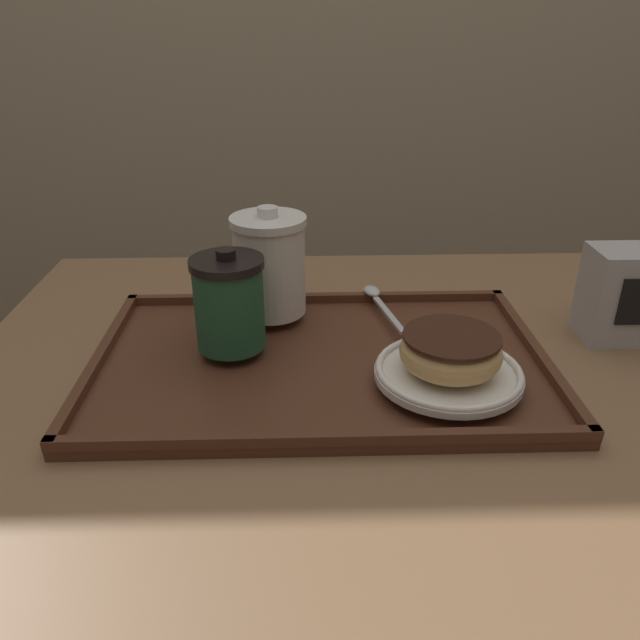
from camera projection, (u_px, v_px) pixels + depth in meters
cafe_table at (345, 477)px, 0.84m from camera, size 0.95×0.78×0.75m
serving_tray at (320, 362)px, 0.75m from camera, size 0.54×0.34×0.02m
coffee_cup_front at (229, 302)px, 0.73m from camera, size 0.09×0.09×0.12m
coffee_cup_rear at (270, 265)px, 0.82m from camera, size 0.10×0.10×0.14m
plate_with_chocolate_donut at (448, 372)px, 0.69m from camera, size 0.16×0.16×0.01m
donut_chocolate_glazed at (451, 351)px, 0.68m from camera, size 0.11×0.11×0.04m
spoon at (377, 297)px, 0.87m from camera, size 0.05×0.15×0.01m
napkin_dispenser at (633, 295)px, 0.80m from camera, size 0.12×0.07×0.12m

